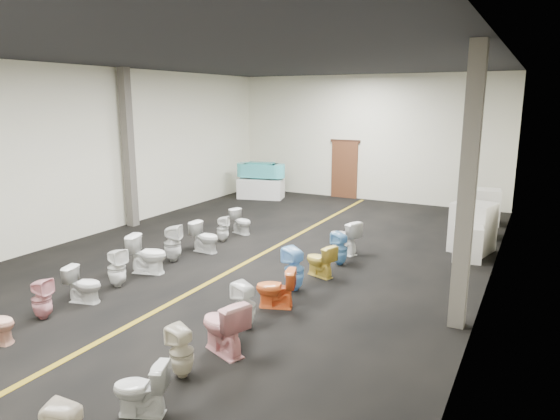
# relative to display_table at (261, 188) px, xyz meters

# --- Properties ---
(floor) EXTENTS (16.00, 16.00, 0.00)m
(floor) POSITION_rel_display_table_xyz_m (3.50, -6.35, -0.37)
(floor) COLOR black
(floor) RESTS_ON ground
(ceiling) EXTENTS (16.00, 16.00, 0.00)m
(ceiling) POSITION_rel_display_table_xyz_m (3.50, -6.35, 4.13)
(ceiling) COLOR black
(ceiling) RESTS_ON ground
(wall_back) EXTENTS (10.00, 0.00, 10.00)m
(wall_back) POSITION_rel_display_table_xyz_m (3.50, 1.65, 1.88)
(wall_back) COLOR beige
(wall_back) RESTS_ON ground
(wall_left) EXTENTS (0.00, 16.00, 16.00)m
(wall_left) POSITION_rel_display_table_xyz_m (-1.50, -6.35, 1.88)
(wall_left) COLOR beige
(wall_left) RESTS_ON ground
(wall_right) EXTENTS (0.00, 16.00, 16.00)m
(wall_right) POSITION_rel_display_table_xyz_m (8.50, -6.35, 1.88)
(wall_right) COLOR beige
(wall_right) RESTS_ON ground
(aisle_stripe) EXTENTS (0.12, 15.60, 0.01)m
(aisle_stripe) POSITION_rel_display_table_xyz_m (3.50, -6.35, -0.36)
(aisle_stripe) COLOR olive
(aisle_stripe) RESTS_ON floor
(back_door) EXTENTS (1.00, 0.10, 2.10)m
(back_door) POSITION_rel_display_table_xyz_m (2.70, 1.59, 0.68)
(back_door) COLOR #562D19
(back_door) RESTS_ON floor
(door_frame) EXTENTS (1.15, 0.08, 0.10)m
(door_frame) POSITION_rel_display_table_xyz_m (2.70, 1.60, 1.75)
(door_frame) COLOR #331C11
(door_frame) RESTS_ON back_door
(column_left) EXTENTS (0.25, 0.25, 4.50)m
(column_left) POSITION_rel_display_table_xyz_m (-1.25, -5.35, 1.88)
(column_left) COLOR #59544C
(column_left) RESTS_ON floor
(column_right) EXTENTS (0.25, 0.25, 4.50)m
(column_right) POSITION_rel_display_table_xyz_m (8.25, -7.85, 1.88)
(column_right) COLOR #59544C
(column_right) RESTS_ON floor
(display_table) EXTENTS (1.81, 1.24, 0.73)m
(display_table) POSITION_rel_display_table_xyz_m (0.00, 0.00, 0.00)
(display_table) COLOR white
(display_table) RESTS_ON floor
(bathtub) EXTENTS (1.84, 0.87, 0.55)m
(bathtub) POSITION_rel_display_table_xyz_m (0.00, 0.00, 0.70)
(bathtub) COLOR #46C2CB
(bathtub) RESTS_ON display_table
(appliance_crate_a) EXTENTS (0.71, 0.71, 0.81)m
(appliance_crate_a) POSITION_rel_display_table_xyz_m (7.90, -4.19, 0.04)
(appliance_crate_a) COLOR beige
(appliance_crate_a) RESTS_ON floor
(appliance_crate_b) EXTENTS (1.07, 1.07, 1.20)m
(appliance_crate_b) POSITION_rel_display_table_xyz_m (7.90, -3.40, 0.23)
(appliance_crate_b) COLOR silver
(appliance_crate_b) RESTS_ON floor
(appliance_crate_c) EXTENTS (0.81, 0.81, 0.84)m
(appliance_crate_c) POSITION_rel_display_table_xyz_m (7.90, -1.84, 0.05)
(appliance_crate_c) COLOR beige
(appliance_crate_c) RESTS_ON floor
(appliance_crate_d) EXTENTS (0.81, 0.81, 1.04)m
(appliance_crate_d) POSITION_rel_display_table_xyz_m (7.90, -0.30, 0.15)
(appliance_crate_d) COLOR white
(appliance_crate_d) RESTS_ON floor
(toilet_left_3) EXTENTS (0.38, 0.37, 0.71)m
(toilet_left_3) POSITION_rel_display_table_xyz_m (2.03, -10.86, -0.01)
(toilet_left_3) COLOR pink
(toilet_left_3) RESTS_ON floor
(toilet_left_4) EXTENTS (0.73, 0.53, 0.67)m
(toilet_left_4) POSITION_rel_display_table_xyz_m (2.07, -10.02, -0.03)
(toilet_left_4) COLOR silver
(toilet_left_4) RESTS_ON floor
(toilet_left_5) EXTENTS (0.40, 0.39, 0.78)m
(toilet_left_5) POSITION_rel_display_table_xyz_m (2.03, -9.18, 0.02)
(toilet_left_5) COLOR white
(toilet_left_5) RESTS_ON floor
(toilet_left_6) EXTENTS (0.91, 0.67, 0.83)m
(toilet_left_6) POSITION_rel_display_table_xyz_m (2.01, -8.27, 0.05)
(toilet_left_6) COLOR white
(toilet_left_6) RESTS_ON floor
(toilet_left_7) EXTENTS (0.50, 0.49, 0.85)m
(toilet_left_7) POSITION_rel_display_table_xyz_m (1.97, -7.42, 0.06)
(toilet_left_7) COLOR silver
(toilet_left_7) RESTS_ON floor
(toilet_left_8) EXTENTS (0.73, 0.43, 0.74)m
(toilet_left_8) POSITION_rel_display_table_xyz_m (2.19, -6.48, 0.00)
(toilet_left_8) COLOR silver
(toilet_left_8) RESTS_ON floor
(toilet_left_9) EXTENTS (0.39, 0.38, 0.68)m
(toilet_left_9) POSITION_rel_display_table_xyz_m (2.05, -5.53, -0.03)
(toilet_left_9) COLOR silver
(toilet_left_9) RESTS_ON floor
(toilet_left_10) EXTENTS (0.74, 0.54, 0.67)m
(toilet_left_10) POSITION_rel_display_table_xyz_m (2.06, -4.63, -0.03)
(toilet_left_10) COLOR silver
(toilet_left_10) RESTS_ON floor
(toilet_right_1) EXTENTS (0.74, 0.59, 0.66)m
(toilet_right_1) POSITION_rel_display_table_xyz_m (5.36, -12.07, -0.04)
(toilet_right_1) COLOR silver
(toilet_right_1) RESTS_ON floor
(toilet_right_2) EXTENTS (0.39, 0.38, 0.72)m
(toilet_right_2) POSITION_rel_display_table_xyz_m (5.26, -11.19, -0.01)
(toilet_right_2) COLOR beige
(toilet_right_2) RESTS_ON floor
(toilet_right_3) EXTENTS (0.94, 0.74, 0.84)m
(toilet_right_3) POSITION_rel_display_table_xyz_m (5.38, -10.39, 0.05)
(toilet_right_3) COLOR pink
(toilet_right_3) RESTS_ON floor
(toilet_right_4) EXTENTS (0.43, 0.43, 0.77)m
(toilet_right_4) POSITION_rel_display_table_xyz_m (5.22, -9.55, 0.02)
(toilet_right_4) COLOR white
(toilet_right_4) RESTS_ON floor
(toilet_right_5) EXTENTS (0.80, 0.61, 0.72)m
(toilet_right_5) POSITION_rel_display_table_xyz_m (5.28, -8.60, -0.01)
(toilet_right_5) COLOR orange
(toilet_right_5) RESTS_ON floor
(toilet_right_6) EXTENTS (0.51, 0.51, 0.86)m
(toilet_right_6) POSITION_rel_display_table_xyz_m (5.21, -7.71, 0.06)
(toilet_right_6) COLOR #78B8EF
(toilet_right_6) RESTS_ON floor
(toilet_right_7) EXTENTS (0.77, 0.59, 0.69)m
(toilet_right_7) POSITION_rel_display_table_xyz_m (5.33, -6.75, -0.02)
(toilet_right_7) COLOR gold
(toilet_right_7) RESTS_ON floor
(toilet_right_8) EXTENTS (0.44, 0.43, 0.74)m
(toilet_right_8) POSITION_rel_display_table_xyz_m (5.44, -5.86, 0.00)
(toilet_right_8) COLOR #629FD0
(toilet_right_8) RESTS_ON floor
(toilet_right_9) EXTENTS (0.91, 0.72, 0.82)m
(toilet_right_9) POSITION_rel_display_table_xyz_m (5.20, -5.02, 0.04)
(toilet_right_9) COLOR white
(toilet_right_9) RESTS_ON floor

